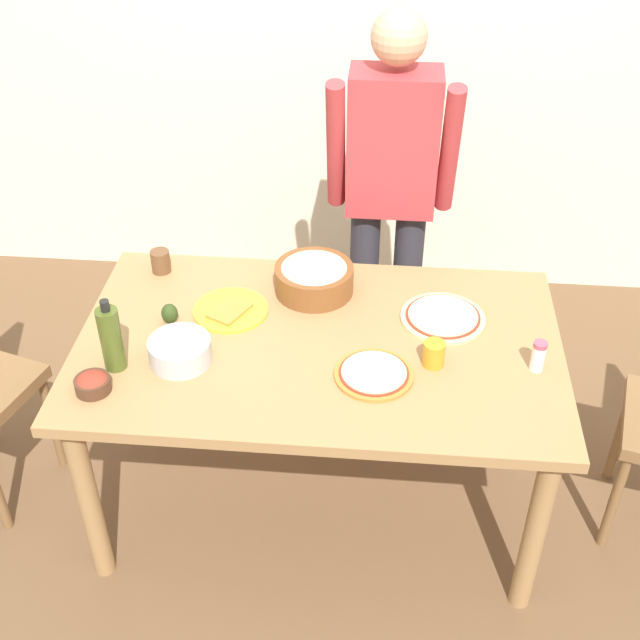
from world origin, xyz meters
name	(u,v)px	position (x,y,z in m)	size (l,w,h in m)	color
ground	(319,495)	(0.00, 0.00, 0.00)	(8.00, 8.00, 0.00)	brown
wall_back	(351,24)	(0.00, 1.60, 1.30)	(5.60, 0.10, 2.60)	silver
dining_table	(319,362)	(0.00, 0.00, 0.67)	(1.60, 0.96, 0.76)	#A37A4C
person_cook	(390,187)	(0.21, 0.76, 0.94)	(0.49, 0.25, 1.62)	#2D2D38
pizza_raw_on_board	(443,317)	(0.41, 0.16, 0.77)	(0.29, 0.29, 0.02)	beige
pizza_cooked_on_tray	(374,374)	(0.19, -0.16, 0.77)	(0.25, 0.25, 0.02)	#C67A33
plate_with_slice	(230,310)	(-0.32, 0.13, 0.77)	(0.26, 0.26, 0.02)	gold
popcorn_bowl	(314,276)	(-0.04, 0.29, 0.82)	(0.28, 0.28, 0.11)	brown
mixing_bowl_steel	(180,351)	(-0.43, -0.14, 0.80)	(0.20, 0.20, 0.08)	#B7B7BC
small_sauce_bowl	(92,383)	(-0.67, -0.30, 0.79)	(0.11, 0.11, 0.06)	#4C2D1E
olive_oil_bottle	(111,338)	(-0.63, -0.19, 0.87)	(0.07, 0.07, 0.26)	#47561E
cup_orange	(434,354)	(0.37, -0.08, 0.80)	(0.07, 0.07, 0.09)	orange
cup_small_brown	(161,261)	(-0.62, 0.36, 0.80)	(0.07, 0.07, 0.09)	brown
salt_shaker	(538,356)	(0.70, -0.08, 0.81)	(0.04, 0.04, 0.11)	white
avocado	(170,313)	(-0.51, 0.06, 0.80)	(0.06, 0.06, 0.07)	#2D4219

